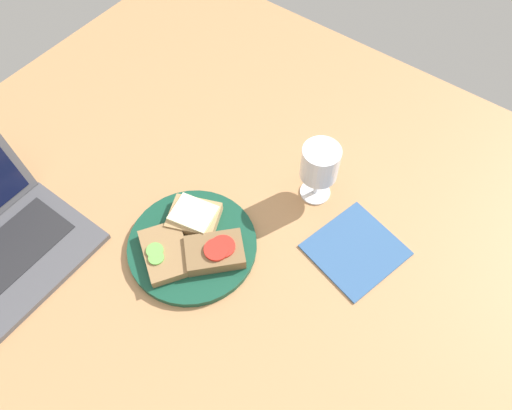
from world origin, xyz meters
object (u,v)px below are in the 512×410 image
Objects in this scene: sandwich_with_cucumber at (166,253)px; napkin at (356,250)px; sandwich_with_tomato at (214,252)px; wine_glass at (320,165)px; plate at (192,245)px; sandwich_with_cheese at (194,216)px.

napkin is at bearing -50.32° from sandwich_with_cucumber.
napkin is (22.73, -27.40, -2.18)cm from sandwich_with_cucumber.
sandwich_with_tomato is 25.71cm from wine_glass.
plate is 5.53cm from sandwich_with_cheese.
napkin is at bearing -115.99° from wine_glass.
sandwich_with_tomato reaches higher than sandwich_with_cucumber.
wine_glass is at bearing -35.87° from sandwich_with_cheese.
wine_glass reaches higher than sandwich_with_cucumber.
sandwich_with_cucumber is at bearing 125.46° from sandwich_with_tomato.
sandwich_with_cheese is 0.83× the size of sandwich_with_cucumber.
sandwich_with_tomato is 1.10× the size of sandwich_with_cheese.
plate is at bearing -144.82° from sandwich_with_cheese.
plate is 1.54× the size of napkin.
wine_glass is at bearing -15.31° from sandwich_with_tomato.
wine_glass is at bearing -25.60° from plate.
sandwich_with_cucumber is (-5.25, 7.38, -0.46)cm from sandwich_with_tomato.
napkin is (13.80, -28.16, -2.56)cm from sandwich_with_cheese.
wine_glass is 17.45cm from napkin.
sandwich_with_cheese is 8.97cm from sandwich_with_cucumber.
sandwich_with_cucumber is at bearing 154.52° from wine_glass.
plate is at bearing 154.40° from wine_glass.
sandwich_with_cheese reaches higher than plate.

